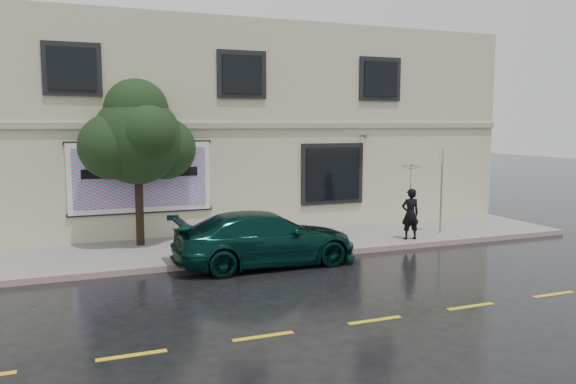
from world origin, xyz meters
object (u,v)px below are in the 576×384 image
object	(u,v)px
pedestrian	(410,214)
fire_hydrant	(197,243)
street_tree	(137,140)
car	(266,238)

from	to	relation	value
pedestrian	fire_hydrant	world-z (taller)	pedestrian
street_tree	fire_hydrant	distance (m)	3.61
pedestrian	street_tree	xyz separation A→B (m)	(-7.76, 2.18, 2.26)
car	street_tree	xyz separation A→B (m)	(-2.82, 2.98, 2.49)
pedestrian	fire_hydrant	bearing A→B (deg)	7.84
car	street_tree	distance (m)	4.80
street_tree	fire_hydrant	world-z (taller)	street_tree
car	fire_hydrant	world-z (taller)	car
pedestrian	fire_hydrant	distance (m)	6.56
car	fire_hydrant	xyz separation A→B (m)	(-1.61, 0.88, -0.18)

